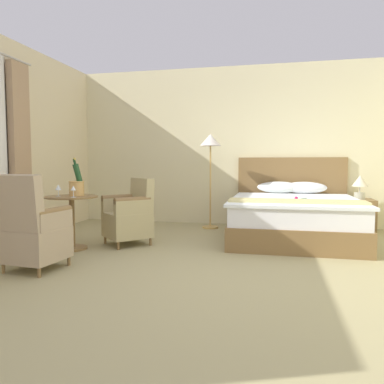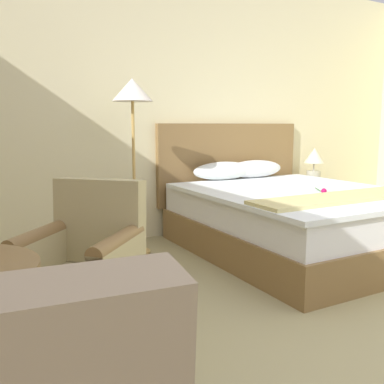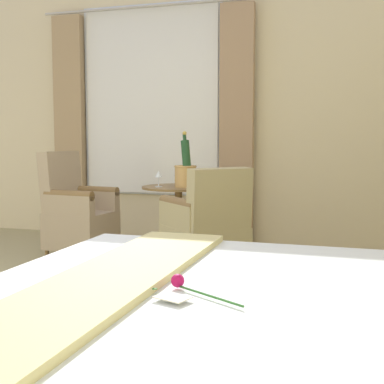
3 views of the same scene
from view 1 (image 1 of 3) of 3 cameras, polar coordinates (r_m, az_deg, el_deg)
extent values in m
plane|color=tan|center=(3.91, 6.57, -12.44)|extent=(8.11, 8.11, 0.00)
cube|color=beige|center=(6.98, 9.49, 6.91)|extent=(6.73, 0.12, 2.89)
cube|color=tan|center=(5.94, -24.71, 5.38)|extent=(0.10, 0.36, 2.55)
cube|color=brown|center=(5.82, 15.19, -5.39)|extent=(1.78, 2.20, 0.32)
cube|color=white|center=(5.78, 15.25, -2.58)|extent=(1.73, 2.13, 0.26)
cube|color=white|center=(5.70, 15.31, -1.17)|extent=(1.82, 2.06, 0.04)
cube|color=#D3C681|center=(5.16, 15.60, -1.36)|extent=(1.78, 0.40, 0.03)
cube|color=brown|center=(6.88, 14.87, 1.29)|extent=(1.87, 0.08, 0.92)
ellipsoid|color=white|center=(6.68, 13.10, 0.70)|extent=(0.76, 0.27, 0.22)
ellipsoid|color=white|center=(6.70, 16.75, 0.64)|extent=(0.75, 0.24, 0.21)
cylinder|color=#2D6628|center=(5.56, 16.36, -1.01)|extent=(0.17, 0.27, 0.01)
sphere|color=#B20F4C|center=(5.42, 15.61, -0.93)|extent=(0.05, 0.05, 0.05)
ellipsoid|color=#33702D|center=(5.35, 16.51, -1.14)|extent=(0.02, 0.05, 0.01)
cube|color=white|center=(5.46, 17.08, -1.09)|extent=(0.11, 0.13, 0.00)
cube|color=brown|center=(6.81, 24.08, -3.27)|extent=(0.46, 0.46, 0.54)
sphere|color=olive|center=(6.85, 26.10, -2.29)|extent=(0.02, 0.02, 0.02)
cylinder|color=#B5B59F|center=(6.77, 24.16, -0.53)|extent=(0.17, 0.17, 0.11)
cylinder|color=#B7B2A8|center=(6.77, 24.19, 0.38)|extent=(0.02, 0.02, 0.10)
cone|color=beige|center=(6.76, 24.23, 1.57)|extent=(0.25, 0.25, 0.18)
cylinder|color=tan|center=(6.59, 2.79, -5.38)|extent=(0.28, 0.28, 0.03)
cylinder|color=tan|center=(6.50, 2.82, 0.85)|extent=(0.03, 0.03, 1.40)
cone|color=silver|center=(6.50, 2.84, 7.93)|extent=(0.37, 0.37, 0.20)
cylinder|color=brown|center=(5.24, -17.71, -8.12)|extent=(0.38, 0.38, 0.03)
cylinder|color=brown|center=(5.18, -17.80, -4.59)|extent=(0.07, 0.07, 0.68)
cylinder|color=brown|center=(5.14, -17.89, -0.72)|extent=(0.67, 0.67, 0.02)
cylinder|color=tan|center=(5.18, -17.16, 0.49)|extent=(0.19, 0.19, 0.19)
torus|color=tan|center=(5.17, -17.19, 1.52)|extent=(0.21, 0.21, 0.02)
cylinder|color=white|center=(5.17, -17.18, 1.30)|extent=(0.17, 0.17, 0.03)
cylinder|color=#1E4723|center=(5.17, -16.94, 2.36)|extent=(0.13, 0.12, 0.33)
cylinder|color=#193D1E|center=(5.17, -17.46, 4.45)|extent=(0.04, 0.04, 0.08)
sphere|color=gold|center=(5.17, -17.47, 4.83)|extent=(0.04, 0.04, 0.04)
cylinder|color=white|center=(5.17, -19.67, -0.59)|extent=(0.06, 0.06, 0.01)
cylinder|color=white|center=(5.16, -19.68, -0.12)|extent=(0.01, 0.01, 0.08)
cone|color=white|center=(5.16, -19.70, 0.71)|extent=(0.08, 0.08, 0.07)
cylinder|color=white|center=(4.95, -17.61, -0.75)|extent=(0.07, 0.07, 0.01)
cylinder|color=white|center=(4.94, -17.62, -0.23)|extent=(0.01, 0.01, 0.08)
cone|color=white|center=(4.94, -17.64, 0.58)|extent=(0.06, 0.06, 0.06)
cylinder|color=brown|center=(5.46, -13.09, -7.10)|extent=(0.04, 0.04, 0.11)
cylinder|color=brown|center=(5.04, -11.18, -8.03)|extent=(0.04, 0.04, 0.11)
cylinder|color=brown|center=(5.64, -8.56, -6.66)|extent=(0.04, 0.04, 0.11)
cylinder|color=brown|center=(5.24, -6.35, -7.50)|extent=(0.04, 0.04, 0.11)
cube|color=tan|center=(5.30, -9.83, -4.93)|extent=(0.77, 0.78, 0.34)
cube|color=tan|center=(5.34, -7.66, -0.44)|extent=(0.47, 0.46, 0.48)
cube|color=tan|center=(5.45, -11.01, -1.85)|extent=(0.42, 0.43, 0.19)
cylinder|color=brown|center=(5.44, -11.03, -0.85)|extent=(0.42, 0.43, 0.09)
cube|color=tan|center=(5.05, -9.04, -2.31)|extent=(0.42, 0.43, 0.19)
cylinder|color=brown|center=(5.04, -9.05, -1.23)|extent=(0.42, 0.43, 0.09)
cylinder|color=brown|center=(4.43, -18.25, -9.93)|extent=(0.04, 0.04, 0.10)
cylinder|color=brown|center=(4.71, -22.73, -9.20)|extent=(0.04, 0.04, 0.10)
cylinder|color=brown|center=(4.08, -22.26, -11.28)|extent=(0.04, 0.04, 0.10)
cylinder|color=brown|center=(4.38, -26.82, -10.35)|extent=(0.04, 0.04, 0.10)
cube|color=tan|center=(4.34, -22.60, -7.33)|extent=(0.58, 0.60, 0.34)
cube|color=tan|center=(4.11, -24.83, -1.60)|extent=(0.52, 0.21, 0.58)
cube|color=tan|center=(4.18, -20.28, -4.07)|extent=(0.14, 0.51, 0.18)
cylinder|color=brown|center=(4.17, -20.31, -2.82)|extent=(0.14, 0.51, 0.09)
cube|color=tan|center=(4.46, -24.63, -3.68)|extent=(0.14, 0.51, 0.18)
cylinder|color=brown|center=(4.45, -24.66, -2.51)|extent=(0.14, 0.51, 0.09)
camera|label=2|loc=(3.67, -30.82, 5.14)|focal=40.00mm
camera|label=3|loc=(6.32, 31.43, 3.86)|focal=50.00mm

